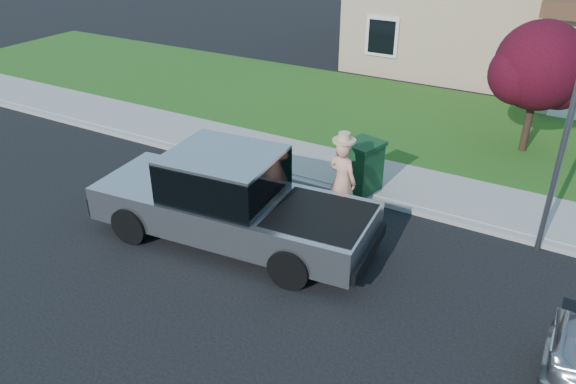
{
  "coord_description": "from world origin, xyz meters",
  "views": [
    {
      "loc": [
        5.48,
        -8.2,
        6.54
      ],
      "look_at": [
        0.55,
        0.4,
        1.2
      ],
      "focal_mm": 35.0,
      "sensor_mm": 36.0,
      "label": 1
    }
  ],
  "objects_px": {
    "pickup_truck": "(231,201)",
    "street_lamp": "(570,114)",
    "ornamental_tree": "(541,70)",
    "woman": "(342,179)",
    "trash_bin": "(362,166)"
  },
  "relations": [
    {
      "from": "woman",
      "to": "pickup_truck",
      "type": "bearing_deg",
      "value": 61.4
    },
    {
      "from": "pickup_truck",
      "to": "trash_bin",
      "type": "bearing_deg",
      "value": 58.62
    },
    {
      "from": "trash_bin",
      "to": "woman",
      "type": "bearing_deg",
      "value": -73.28
    },
    {
      "from": "woman",
      "to": "ornamental_tree",
      "type": "height_order",
      "value": "ornamental_tree"
    },
    {
      "from": "woman",
      "to": "trash_bin",
      "type": "height_order",
      "value": "woman"
    },
    {
      "from": "pickup_truck",
      "to": "woman",
      "type": "bearing_deg",
      "value": 45.05
    },
    {
      "from": "pickup_truck",
      "to": "trash_bin",
      "type": "xyz_separation_m",
      "value": [
        1.57,
        3.18,
        -0.15
      ]
    },
    {
      "from": "pickup_truck",
      "to": "woman",
      "type": "height_order",
      "value": "woman"
    },
    {
      "from": "ornamental_tree",
      "to": "street_lamp",
      "type": "xyz_separation_m",
      "value": [
        1.08,
        -4.94,
        0.57
      ]
    },
    {
      "from": "trash_bin",
      "to": "street_lamp",
      "type": "distance_m",
      "value": 4.66
    },
    {
      "from": "pickup_truck",
      "to": "street_lamp",
      "type": "bearing_deg",
      "value": 21.04
    },
    {
      "from": "pickup_truck",
      "to": "street_lamp",
      "type": "height_order",
      "value": "street_lamp"
    },
    {
      "from": "pickup_truck",
      "to": "ornamental_tree",
      "type": "height_order",
      "value": "ornamental_tree"
    },
    {
      "from": "woman",
      "to": "street_lamp",
      "type": "distance_m",
      "value": 4.58
    },
    {
      "from": "woman",
      "to": "street_lamp",
      "type": "relative_size",
      "value": 0.4
    }
  ]
}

